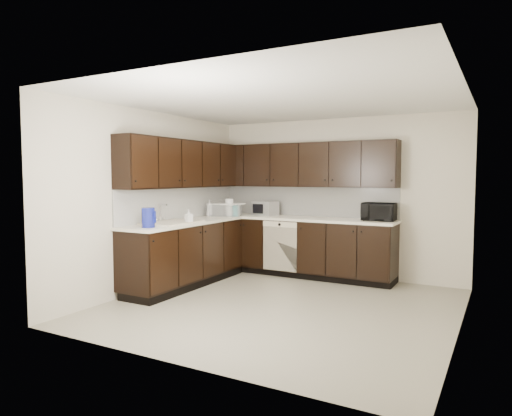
# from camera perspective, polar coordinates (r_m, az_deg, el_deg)

# --- Properties ---
(floor) EXTENTS (4.00, 4.00, 0.00)m
(floor) POSITION_cam_1_polar(r_m,az_deg,el_deg) (5.73, 3.18, -12.12)
(floor) COLOR gray
(floor) RESTS_ON ground
(ceiling) EXTENTS (4.00, 4.00, 0.00)m
(ceiling) POSITION_cam_1_polar(r_m,az_deg,el_deg) (5.58, 3.28, 13.37)
(ceiling) COLOR white
(ceiling) RESTS_ON wall_back
(wall_back) EXTENTS (4.00, 0.02, 2.50)m
(wall_back) POSITION_cam_1_polar(r_m,az_deg,el_deg) (7.37, 9.95, 1.29)
(wall_back) COLOR beige
(wall_back) RESTS_ON floor
(wall_left) EXTENTS (0.02, 4.00, 2.50)m
(wall_left) POSITION_cam_1_polar(r_m,az_deg,el_deg) (6.63, -12.57, 0.95)
(wall_left) COLOR beige
(wall_left) RESTS_ON floor
(wall_right) EXTENTS (0.02, 4.00, 2.50)m
(wall_right) POSITION_cam_1_polar(r_m,az_deg,el_deg) (4.99, 24.41, -0.27)
(wall_right) COLOR beige
(wall_right) RESTS_ON floor
(wall_front) EXTENTS (4.00, 0.02, 2.50)m
(wall_front) POSITION_cam_1_polar(r_m,az_deg,el_deg) (3.82, -9.83, -1.19)
(wall_front) COLOR beige
(wall_front) RESTS_ON floor
(lower_cabinets) EXTENTS (3.00, 2.80, 0.90)m
(lower_cabinets) POSITION_cam_1_polar(r_m,az_deg,el_deg) (7.05, -0.31, -5.61)
(lower_cabinets) COLOR black
(lower_cabinets) RESTS_ON floor
(countertop) EXTENTS (3.03, 2.83, 0.04)m
(countertop) POSITION_cam_1_polar(r_m,az_deg,el_deg) (6.99, -0.34, -1.51)
(countertop) COLOR #ECE6CE
(countertop) RESTS_ON lower_cabinets
(backsplash) EXTENTS (3.00, 2.80, 0.48)m
(backsplash) POSITION_cam_1_polar(r_m,az_deg,el_deg) (7.25, -0.97, 0.75)
(backsplash) COLOR white
(backsplash) RESTS_ON countertop
(upper_cabinets) EXTENTS (3.00, 2.80, 0.70)m
(upper_cabinets) POSITION_cam_1_polar(r_m,az_deg,el_deg) (7.09, -0.63, 5.45)
(upper_cabinets) COLOR black
(upper_cabinets) RESTS_ON wall_back
(dishwasher) EXTENTS (0.58, 0.04, 0.78)m
(dishwasher) POSITION_cam_1_polar(r_m,az_deg,el_deg) (7.16, 3.02, -4.40)
(dishwasher) COLOR beige
(dishwasher) RESTS_ON lower_cabinets
(sink) EXTENTS (0.54, 0.82, 0.42)m
(sink) POSITION_cam_1_polar(r_m,az_deg,el_deg) (6.44, -10.46, -2.39)
(sink) COLOR beige
(sink) RESTS_ON countertop
(microwave) EXTENTS (0.48, 0.34, 0.26)m
(microwave) POSITION_cam_1_polar(r_m,az_deg,el_deg) (6.91, 15.10, -0.46)
(microwave) COLOR black
(microwave) RESTS_ON countertop
(soap_bottle_a) EXTENTS (0.11, 0.11, 0.19)m
(soap_bottle_a) POSITION_cam_1_polar(r_m,az_deg,el_deg) (6.40, -8.40, -1.02)
(soap_bottle_a) COLOR gray
(soap_bottle_a) RESTS_ON countertop
(soap_bottle_b) EXTENTS (0.13, 0.13, 0.27)m
(soap_bottle_b) POSITION_cam_1_polar(r_m,az_deg,el_deg) (7.45, -5.82, 0.02)
(soap_bottle_b) COLOR gray
(soap_bottle_b) RESTS_ON countertop
(toaster_oven) EXTENTS (0.43, 0.35, 0.24)m
(toaster_oven) POSITION_cam_1_polar(r_m,az_deg,el_deg) (7.56, 1.16, -0.04)
(toaster_oven) COLOR silver
(toaster_oven) RESTS_ON countertop
(storage_bin) EXTENTS (0.61, 0.55, 0.20)m
(storage_bin) POSITION_cam_1_polar(r_m,az_deg,el_deg) (7.52, -3.79, -0.22)
(storage_bin) COLOR white
(storage_bin) RESTS_ON countertop
(blue_pitcher) EXTENTS (0.22, 0.22, 0.25)m
(blue_pitcher) POSITION_cam_1_polar(r_m,az_deg,el_deg) (5.94, -13.32, -1.18)
(blue_pitcher) COLOR #101B9A
(blue_pitcher) RESTS_ON countertop
(teal_tumbler) EXTENTS (0.09, 0.09, 0.18)m
(teal_tumbler) POSITION_cam_1_polar(r_m,az_deg,el_deg) (7.42, -2.60, -0.32)
(teal_tumbler) COLOR #0C858A
(teal_tumbler) RESTS_ON countertop
(paper_towel_roll) EXTENTS (0.17, 0.17, 0.28)m
(paper_towel_roll) POSITION_cam_1_polar(r_m,az_deg,el_deg) (7.48, -3.35, 0.07)
(paper_towel_roll) COLOR white
(paper_towel_roll) RESTS_ON countertop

